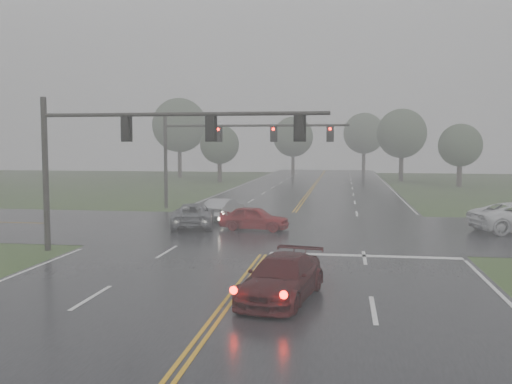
% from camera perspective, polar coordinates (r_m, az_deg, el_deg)
% --- Properties ---
extents(ground, '(180.00, 180.00, 0.00)m').
position_cam_1_polar(ground, '(12.71, -8.73, -18.40)').
color(ground, '#2E481F').
rests_on(ground, ground).
extents(main_road, '(18.00, 160.00, 0.02)m').
position_cam_1_polar(main_road, '(31.72, 2.24, -4.25)').
color(main_road, black).
rests_on(main_road, ground).
extents(cross_street, '(120.00, 14.00, 0.02)m').
position_cam_1_polar(cross_street, '(33.69, 2.64, -3.72)').
color(cross_street, black).
rests_on(cross_street, ground).
extents(stop_bar, '(8.50, 0.50, 0.01)m').
position_cam_1_polar(stop_bar, '(26.02, 10.75, -6.34)').
color(stop_bar, silver).
rests_on(stop_bar, ground).
extents(sedan_maroon, '(2.82, 5.07, 1.39)m').
position_cam_1_polar(sedan_maroon, '(18.65, 2.59, -10.73)').
color(sedan_maroon, '#390A0C').
rests_on(sedan_maroon, ground).
extents(sedan_red, '(4.24, 2.17, 1.38)m').
position_cam_1_polar(sedan_red, '(33.20, -0.15, -3.84)').
color(sedan_red, maroon).
rests_on(sedan_red, ground).
extents(sedan_silver, '(2.20, 4.46, 1.40)m').
position_cam_1_polar(sedan_silver, '(37.90, -3.27, -2.77)').
color(sedan_silver, '#A0A2A8').
rests_on(sedan_silver, ground).
extents(car_grey, '(3.35, 5.52, 1.43)m').
position_cam_1_polar(car_grey, '(34.62, -6.28, -3.52)').
color(car_grey, slate).
rests_on(car_grey, ground).
extents(signal_gantry_near, '(13.30, 0.31, 7.17)m').
position_cam_1_polar(signal_gantry_near, '(26.54, -12.58, 4.81)').
color(signal_gantry_near, black).
rests_on(signal_gantry_near, ground).
extents(signal_gantry_far, '(14.25, 0.37, 7.25)m').
position_cam_1_polar(signal_gantry_far, '(43.81, -3.44, 4.98)').
color(signal_gantry_far, black).
rests_on(signal_gantry_far, ground).
extents(tree_nw_a, '(5.12, 5.12, 7.53)m').
position_cam_1_polar(tree_nw_a, '(74.92, -3.66, 4.76)').
color(tree_nw_a, '#352922').
rests_on(tree_nw_a, ground).
extents(tree_ne_a, '(6.65, 6.65, 9.77)m').
position_cam_1_polar(tree_ne_a, '(79.48, 14.37, 5.69)').
color(tree_ne_a, '#352922').
rests_on(tree_ne_a, ground).
extents(tree_n_mid, '(6.36, 6.36, 9.34)m').
position_cam_1_polar(tree_n_mid, '(90.76, 3.72, 5.53)').
color(tree_n_mid, '#352922').
rests_on(tree_n_mid, ground).
extents(tree_e_near, '(5.03, 5.03, 7.39)m').
position_cam_1_polar(tree_e_near, '(70.93, 19.74, 4.41)').
color(tree_e_near, '#352922').
rests_on(tree_e_near, ground).
extents(tree_nw_b, '(8.08, 8.08, 11.86)m').
position_cam_1_polar(tree_nw_b, '(86.29, -7.68, 6.64)').
color(tree_nw_b, '#352922').
rests_on(tree_nw_b, ground).
extents(tree_n_far, '(7.08, 7.08, 10.40)m').
position_cam_1_polar(tree_n_far, '(100.47, 10.76, 5.78)').
color(tree_n_far, '#352922').
rests_on(tree_n_far, ground).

